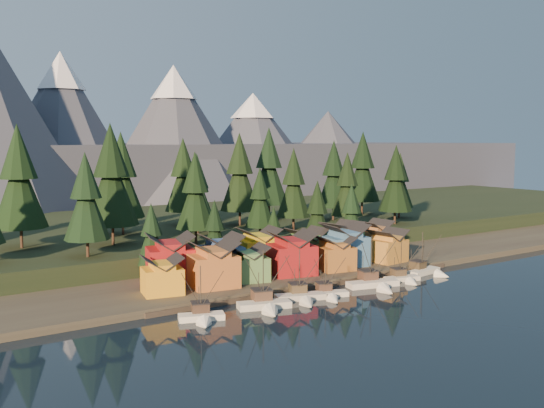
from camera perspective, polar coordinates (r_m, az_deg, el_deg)
ground at (r=122.18m, az=8.82°, el=-9.28°), size 500.00×500.00×0.00m
shore_strip at (r=152.97m, az=-1.40°, el=-5.79°), size 400.00×50.00×1.50m
hillside at (r=196.00m, az=-9.26°, el=-2.57°), size 420.00×100.00×6.00m
dock at (r=134.25m, az=4.02°, el=-7.60°), size 80.00×4.00×1.00m
mountain_ridge at (r=309.60m, az=-19.63°, el=4.58°), size 560.00×190.00×90.00m
boat_0 at (r=109.85m, az=-6.60°, el=-9.82°), size 8.88×9.45×10.89m
boat_1 at (r=116.22m, az=-0.59°, el=-8.78°), size 11.02×11.57×12.50m
boat_2 at (r=122.43m, az=2.85°, el=-8.17°), size 10.90×11.30×11.35m
boat_3 at (r=125.30m, az=5.31°, el=-7.98°), size 9.60×9.95×9.98m
boat_4 at (r=134.63m, az=9.75°, el=-6.87°), size 12.46×13.10×12.47m
boat_5 at (r=141.76m, az=12.36°, el=-6.40°), size 8.89×9.35×10.06m
boat_6 at (r=150.44m, az=14.46°, el=-5.65°), size 10.13×10.77×11.23m
house_front_0 at (r=123.44m, az=-10.30°, el=-6.50°), size 8.94×8.61×7.65m
house_front_1 at (r=127.69m, az=-5.56°, el=-5.53°), size 10.51×10.19×9.64m
house_front_2 at (r=132.98m, az=-2.23°, el=-5.49°), size 9.53×9.57×7.71m
house_front_3 at (r=138.87m, az=1.87°, el=-4.53°), size 11.47×11.14×9.81m
house_front_4 at (r=144.62m, az=5.90°, el=-4.51°), size 9.18×9.68×8.00m
house_front_5 at (r=149.37m, az=6.84°, el=-3.72°), size 10.89×10.14×10.26m
house_front_6 at (r=155.87m, az=10.82°, el=-3.79°), size 8.95×8.56×8.16m
house_back_0 at (r=133.21m, az=-9.58°, el=-4.93°), size 11.55×11.28×10.40m
house_back_1 at (r=136.75m, az=-4.77°, el=-4.77°), size 9.66×9.75×9.56m
house_back_2 at (r=145.51m, az=-1.25°, el=-4.07°), size 10.26×9.65×9.64m
house_back_3 at (r=151.11m, az=3.29°, el=-3.87°), size 8.65×7.69×8.80m
house_back_4 at (r=157.55m, az=6.60°, el=-3.34°), size 10.20×9.92×9.60m
house_back_5 at (r=164.76m, az=9.50°, el=-3.05°), size 8.51×8.61×9.18m
tree_hill_1 at (r=157.71m, az=-22.71°, el=2.06°), size 12.91×12.91×30.08m
tree_hill_2 at (r=140.98m, az=-17.09°, el=0.39°), size 10.12×10.12×23.58m
tree_hill_3 at (r=155.12m, az=-14.87°, el=2.34°), size 13.06×13.06×30.42m
tree_hill_4 at (r=171.96m, az=-13.97°, el=2.35°), size 12.23×12.23×28.49m
tree_hill_5 at (r=153.12m, az=-7.23°, el=0.99°), size 10.02×10.02×23.34m
tree_hill_6 at (r=170.09m, az=-7.07°, el=1.36°), size 9.70×9.70×22.60m
tree_hill_7 at (r=160.46m, az=-1.14°, el=0.42°), size 8.15×8.15×19.00m
tree_hill_8 at (r=184.62m, az=-3.07°, el=2.76°), size 12.20×12.20×28.43m
tree_hill_9 at (r=174.96m, az=2.04°, el=1.76°), size 10.25×10.25×23.87m
tree_hill_10 at (r=199.82m, az=-0.29°, el=3.31°), size 13.01×13.01×30.32m
tree_hill_11 at (r=181.00m, az=7.08°, el=1.64°), size 9.70×9.70×22.59m
tree_hill_12 at (r=198.22m, az=5.82°, el=2.59°), size 11.20×11.20×26.10m
tree_hill_13 at (r=191.74m, az=11.56°, el=2.15°), size 10.59×10.59×24.67m
tree_hill_14 at (r=214.43m, az=8.52°, el=3.26°), size 12.49×12.49×29.11m
tree_hill_15 at (r=186.91m, az=-8.33°, el=2.48°), size 11.54×11.54×26.88m
tree_hill_17 at (r=207.37m, az=11.92°, el=2.00°), size 9.39×9.39×21.87m
tree_shore_0 at (r=138.49m, az=-11.26°, el=-3.01°), size 7.15×7.15×16.66m
tree_shore_1 at (r=145.28m, az=-5.42°, el=-2.54°), size 7.08×7.08×16.49m
tree_shore_2 at (r=154.19m, az=0.16°, el=-2.56°), size 5.93×5.93×13.82m
tree_shore_3 at (r=161.88m, az=4.28°, el=-0.96°), size 8.59×8.59×20.00m
tree_shore_4 at (r=169.57m, az=7.47°, el=-0.91°), size 8.04×8.04×18.72m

